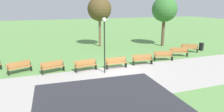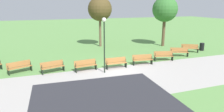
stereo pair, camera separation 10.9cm
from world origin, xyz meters
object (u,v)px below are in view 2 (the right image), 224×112
bench_0 (190,48)px  lamp_post (104,35)px  trash_bin (202,47)px  bench_5 (86,65)px  bench_4 (116,63)px  tree_1 (100,9)px  tree_2 (165,10)px  bench_6 (53,67)px  bench_1 (179,52)px  bench_3 (142,59)px  bench_7 (19,67)px  bench_2 (164,56)px

bench_0 → lamp_post: bearing=46.9°
trash_bin → bench_5: bearing=10.5°
bench_4 → tree_1: (-1.35, -9.21, 4.20)m
tree_2 → lamp_post: 12.91m
bench_5 → tree_1: bearing=-121.1°
bench_4 → tree_2: size_ratio=0.29×
bench_6 → bench_4: bearing=157.7°
tree_1 → bench_1: bearing=129.1°
lamp_post → bench_3: bearing=-165.8°
bench_1 → bench_7: 15.22m
bench_6 → tree_1: tree_1 is taller
bench_1 → bench_7: same height
bench_2 → trash_bin: bearing=-147.2°
bench_7 → tree_2: bearing=174.9°
tree_2 → trash_bin: tree_2 is taller
bench_5 → bench_7: bearing=-22.3°
bench_2 → bench_7: (12.75, -0.83, 0.00)m
bench_6 → bench_3: bearing=161.4°
bench_5 → lamp_post: 2.98m
bench_0 → bench_4: 10.29m
bench_3 → tree_2: 10.09m
bench_3 → bench_7: 10.29m
bench_7 → bench_1: bearing=157.6°
bench_3 → tree_1: tree_1 is taller
bench_0 → bench_1: (2.33, 1.14, 0.00)m
bench_0 → bench_1: same height
bench_5 → tree_1: tree_1 is taller
bench_2 → lamp_post: size_ratio=0.44×
bench_4 → tree_2: bearing=-143.7°
bench_6 → lamp_post: lamp_post is taller
bench_4 → bench_7: bearing=-11.1°
bench_2 → trash_bin: (-6.70, -2.16, -0.03)m
lamp_post → bench_0: bearing=-163.0°
bench_3 → bench_4: (2.59, 0.17, 0.00)m
bench_7 → bench_3: bearing=150.2°
bench_6 → bench_7: bearing=-33.5°
lamp_post → bench_2: bearing=-167.0°
bench_4 → tree_1: 10.21m
tree_1 → lamp_post: (2.65, 10.02, -1.70)m
bench_0 → bench_5: (12.54, 2.46, 0.00)m
bench_0 → bench_7: size_ratio=0.97×
bench_5 → tree_2: bearing=-158.3°
bench_2 → tree_1: size_ratio=0.30×
tree_2 → trash_bin: bearing=125.6°
bench_5 → bench_6: 2.60m
bench_0 → tree_2: bearing=-48.2°
tree_1 → lamp_post: bearing=75.2°
bench_3 → bench_6: size_ratio=0.99×
bench_7 → tree_2: tree_2 is taller
bench_2 → bench_4: (5.15, 0.67, 0.00)m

